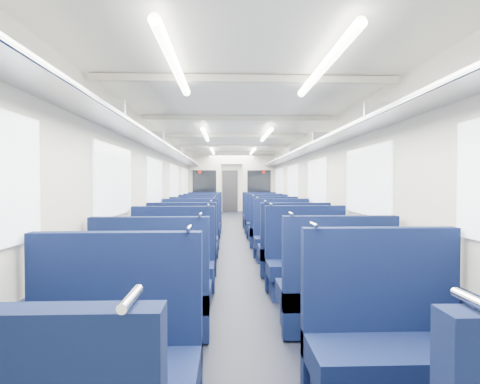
{
  "coord_description": "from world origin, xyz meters",
  "views": [
    {
      "loc": [
        -0.17,
        -9.3,
        1.4
      ],
      "look_at": [
        0.25,
        2.31,
        1.11
      ],
      "focal_mm": 28.09,
      "sensor_mm": 36.0,
      "label": 1
    }
  ],
  "objects": [
    {
      "name": "seat_15",
      "position": [
        0.83,
        -0.22,
        0.35
      ],
      "size": [
        1.02,
        0.56,
        1.14
      ],
      "color": "#0E1943",
      "rests_on": "floor"
    },
    {
      "name": "dado_right",
      "position": [
        1.39,
        0.0,
        0.35
      ],
      "size": [
        0.03,
        17.9,
        0.7
      ],
      "primitive_type": "cube",
      "color": "#101838",
      "rests_on": "floor"
    },
    {
      "name": "wall_far",
      "position": [
        0.0,
        9.0,
        1.18
      ],
      "size": [
        2.8,
        0.02,
        2.35
      ],
      "primitive_type": "cube",
      "color": "beige",
      "rests_on": "floor"
    },
    {
      "name": "seat_4",
      "position": [
        -0.83,
        -5.94,
        0.35
      ],
      "size": [
        1.02,
        0.56,
        1.14
      ],
      "color": "#0E1943",
      "rests_on": "floor"
    },
    {
      "name": "luggage_rack_left",
      "position": [
        -1.21,
        0.0,
        1.97
      ],
      "size": [
        0.36,
        17.4,
        0.18
      ],
      "color": "#B2B5BA",
      "rests_on": "wall_left"
    },
    {
      "name": "seat_13",
      "position": [
        0.83,
        -1.27,
        0.35
      ],
      "size": [
        1.02,
        0.56,
        1.14
      ],
      "color": "#0E1943",
      "rests_on": "floor"
    },
    {
      "name": "seat_7",
      "position": [
        0.83,
        -4.71,
        0.35
      ],
      "size": [
        1.02,
        0.56,
        1.14
      ],
      "color": "#0E1943",
      "rests_on": "floor"
    },
    {
      "name": "seat_3",
      "position": [
        0.83,
        -7.04,
        0.35
      ],
      "size": [
        1.02,
        0.56,
        1.14
      ],
      "color": "#0E1943",
      "rests_on": "floor"
    },
    {
      "name": "luggage_rack_right",
      "position": [
        1.21,
        0.0,
        1.97
      ],
      "size": [
        0.36,
        17.4,
        0.18
      ],
      "color": "#B2B5BA",
      "rests_on": "wall_right"
    },
    {
      "name": "seat_16",
      "position": [
        -0.83,
        1.03,
        0.35
      ],
      "size": [
        1.02,
        0.56,
        1.14
      ],
      "color": "#0E1943",
      "rests_on": "floor"
    },
    {
      "name": "dado_left",
      "position": [
        -1.39,
        0.0,
        0.35
      ],
      "size": [
        0.03,
        17.9,
        0.7
      ],
      "primitive_type": "cube",
      "color": "#101838",
      "rests_on": "floor"
    },
    {
      "name": "wall_left",
      "position": [
        -1.4,
        0.0,
        1.18
      ],
      "size": [
        0.02,
        18.0,
        2.35
      ],
      "primitive_type": "cube",
      "color": "beige",
      "rests_on": "floor"
    },
    {
      "name": "seat_14",
      "position": [
        -0.83,
        -0.29,
        0.35
      ],
      "size": [
        1.02,
        0.56,
        1.14
      ],
      "color": "#0E1943",
      "rests_on": "floor"
    },
    {
      "name": "seat_5",
      "position": [
        0.83,
        -5.9,
        0.35
      ],
      "size": [
        1.02,
        0.56,
        1.14
      ],
      "color": "#0E1943",
      "rests_on": "floor"
    },
    {
      "name": "seat_12",
      "position": [
        -0.83,
        -1.41,
        0.35
      ],
      "size": [
        1.02,
        0.56,
        1.14
      ],
      "color": "#0E1943",
      "rests_on": "floor"
    },
    {
      "name": "seat_19",
      "position": [
        0.83,
        2.02,
        0.35
      ],
      "size": [
        1.02,
        0.56,
        1.14
      ],
      "color": "#0E1943",
      "rests_on": "floor"
    },
    {
      "name": "end_door",
      "position": [
        0.0,
        8.94,
        1.0
      ],
      "size": [
        0.75,
        0.06,
        2.0
      ],
      "primitive_type": "cube",
      "color": "black",
      "rests_on": "floor"
    },
    {
      "name": "seat_9",
      "position": [
        0.83,
        -3.74,
        0.35
      ],
      "size": [
        1.02,
        0.56,
        1.14
      ],
      "color": "#0E1943",
      "rests_on": "floor"
    },
    {
      "name": "seat_18",
      "position": [
        -0.83,
        2.08,
        0.35
      ],
      "size": [
        1.02,
        0.56,
        1.14
      ],
      "color": "#0E1943",
      "rests_on": "floor"
    },
    {
      "name": "wall_right",
      "position": [
        1.4,
        0.0,
        1.18
      ],
      "size": [
        0.02,
        18.0,
        2.35
      ],
      "primitive_type": "cube",
      "color": "beige",
      "rests_on": "floor"
    },
    {
      "name": "seat_8",
      "position": [
        -0.83,
        -3.63,
        0.35
      ],
      "size": [
        1.02,
        0.56,
        1.14
      ],
      "color": "#0E1943",
      "rests_on": "floor"
    },
    {
      "name": "bulkhead",
      "position": [
        -0.0,
        2.77,
        1.23
      ],
      "size": [
        2.8,
        0.1,
        2.35
      ],
      "color": "beige",
      "rests_on": "floor"
    },
    {
      "name": "seat_17",
      "position": [
        0.83,
        0.92,
        0.35
      ],
      "size": [
        1.02,
        0.56,
        1.14
      ],
      "color": "#0E1943",
      "rests_on": "floor"
    },
    {
      "name": "seat_2",
      "position": [
        -0.83,
        -7.2,
        0.35
      ],
      "size": [
        1.02,
        0.56,
        1.14
      ],
      "color": "#0E1943",
      "rests_on": "floor"
    },
    {
      "name": "floor",
      "position": [
        0.0,
        0.0,
        0.0
      ],
      "size": [
        2.8,
        18.0,
        0.01
      ],
      "primitive_type": "cube",
      "color": "black",
      "rests_on": "ground"
    },
    {
      "name": "seat_10",
      "position": [
        -0.83,
        -2.61,
        0.35
      ],
      "size": [
        1.02,
        0.56,
        1.14
      ],
      "color": "#0E1943",
      "rests_on": "floor"
    },
    {
      "name": "seat_11",
      "position": [
        0.83,
        -2.62,
        0.35
      ],
      "size": [
        1.02,
        0.56,
        1.14
      ],
      "color": "#0E1943",
      "rests_on": "floor"
    },
    {
      "name": "windows",
      "position": [
        0.0,
        -0.46,
        1.42
      ],
      "size": [
        2.78,
        15.6,
        0.75
      ],
      "color": "white",
      "rests_on": "wall_left"
    },
    {
      "name": "ceiling",
      "position": [
        0.0,
        0.0,
        2.35
      ],
      "size": [
        2.8,
        18.0,
        0.01
      ],
      "primitive_type": "cube",
      "color": "silver",
      "rests_on": "wall_left"
    },
    {
      "name": "seat_6",
      "position": [
        -0.83,
        -4.78,
        0.35
      ],
      "size": [
        1.02,
        0.56,
        1.14
      ],
      "color": "#0E1943",
      "rests_on": "floor"
    },
    {
      "name": "ceiling_fittings",
      "position": [
        0.0,
        -0.26,
        2.29
      ],
      "size": [
        2.7,
        16.06,
        0.11
      ],
      "color": "beige",
      "rests_on": "ceiling"
    }
  ]
}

